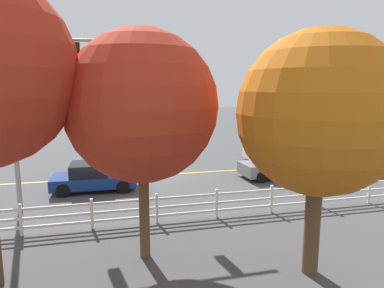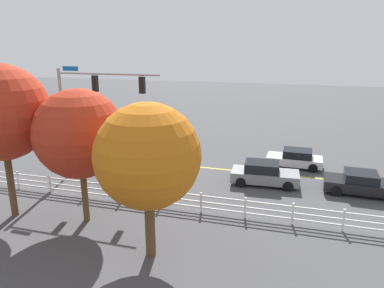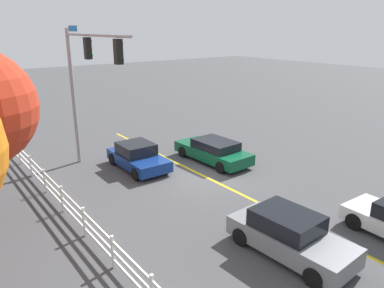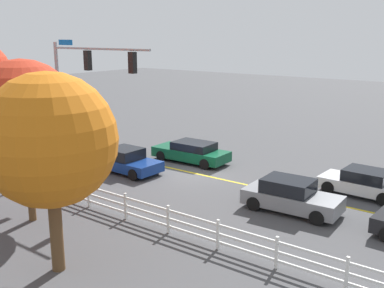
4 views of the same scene
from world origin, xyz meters
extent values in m
plane|color=#444447|center=(0.00, 0.00, 0.00)|extent=(120.00, 120.00, 0.00)
cube|color=gold|center=(-4.00, 0.00, 0.00)|extent=(28.00, 0.16, 0.01)
cylinder|color=gray|center=(5.94, 4.31, 3.64)|extent=(0.20, 0.20, 7.29)
cylinder|color=gray|center=(2.51, 4.31, 6.99)|extent=(6.86, 0.12, 0.12)
cube|color=#0C59B2|center=(5.04, 4.33, 7.27)|extent=(1.10, 0.03, 0.28)
cube|color=black|center=(3.38, 4.31, 6.39)|extent=(0.32, 0.28, 1.00)
sphere|color=red|center=(3.38, 4.16, 6.71)|extent=(0.17, 0.17, 0.17)
sphere|color=orange|center=(3.38, 4.16, 6.39)|extent=(0.17, 0.17, 0.17)
sphere|color=#148C19|center=(3.38, 4.16, 6.07)|extent=(0.17, 0.17, 0.17)
cube|color=black|center=(0.22, 4.31, 6.39)|extent=(0.32, 0.28, 1.00)
sphere|color=red|center=(0.22, 4.16, 6.71)|extent=(0.17, 0.17, 0.17)
sphere|color=orange|center=(0.22, 4.16, 6.39)|extent=(0.17, 0.17, 0.17)
sphere|color=#148C19|center=(0.22, 4.16, 6.07)|extent=(0.17, 0.17, 0.17)
cube|color=slate|center=(-7.10, 2.01, 0.55)|extent=(4.34, 2.01, 0.66)
cube|color=black|center=(-6.88, 2.02, 1.18)|extent=(2.21, 1.72, 0.60)
cylinder|color=black|center=(-8.50, 1.10, 0.32)|extent=(0.65, 0.25, 0.64)
cylinder|color=black|center=(-8.58, 2.78, 0.32)|extent=(0.65, 0.25, 0.64)
cylinder|color=black|center=(-5.61, 1.24, 0.32)|extent=(0.65, 0.25, 0.64)
cylinder|color=black|center=(-5.69, 2.92, 0.32)|extent=(0.65, 0.25, 0.64)
cylinder|color=black|center=(-7.51, -1.25, 0.32)|extent=(0.65, 0.24, 0.64)
cylinder|color=black|center=(-7.57, -2.93, 0.32)|extent=(0.65, 0.24, 0.64)
cube|color=navy|center=(3.00, 2.13, 0.50)|extent=(4.08, 1.94, 0.56)
cube|color=black|center=(3.21, 2.13, 1.08)|extent=(1.85, 1.71, 0.60)
cylinder|color=black|center=(1.61, 1.28, 0.32)|extent=(0.64, 0.23, 0.64)
cylinder|color=black|center=(1.64, 3.03, 0.32)|extent=(0.64, 0.23, 0.64)
cylinder|color=black|center=(4.36, 1.23, 0.32)|extent=(0.64, 0.23, 0.64)
cylinder|color=black|center=(4.40, 2.98, 0.32)|extent=(0.64, 0.23, 0.64)
cube|color=#0C4C2D|center=(1.44, -1.80, 0.52)|extent=(4.85, 2.02, 0.60)
cube|color=black|center=(1.20, -1.81, 1.05)|extent=(2.49, 1.75, 0.47)
cylinder|color=black|center=(3.04, -0.88, 0.32)|extent=(0.65, 0.24, 0.64)
cylinder|color=black|center=(3.10, -2.62, 0.32)|extent=(0.65, 0.24, 0.64)
cylinder|color=black|center=(-0.21, -0.98, 0.32)|extent=(0.65, 0.24, 0.64)
cylinder|color=black|center=(-0.16, -2.72, 0.32)|extent=(0.65, 0.24, 0.64)
cube|color=white|center=(-4.18, 7.06, 0.57)|extent=(0.10, 0.10, 1.15)
cube|color=white|center=(-1.82, 7.06, 0.57)|extent=(0.10, 0.10, 1.15)
cube|color=white|center=(0.55, 7.06, 0.57)|extent=(0.10, 0.10, 1.15)
cube|color=white|center=(2.91, 7.06, 0.57)|extent=(0.10, 0.10, 1.15)
cube|color=white|center=(5.27, 7.06, 0.57)|extent=(0.10, 0.10, 1.15)
cube|color=white|center=(7.64, 7.06, 0.57)|extent=(0.10, 0.10, 1.15)
cube|color=white|center=(10.00, 7.06, 0.57)|extent=(0.10, 0.10, 1.15)
cube|color=white|center=(-3.00, 7.06, 0.95)|extent=(26.00, 0.06, 0.09)
cube|color=white|center=(-3.00, 7.06, 0.60)|extent=(26.00, 0.06, 0.09)
cube|color=white|center=(-3.00, 7.06, 0.28)|extent=(26.00, 0.06, 0.09)
camera|label=1|loc=(2.15, 19.33, 5.15)|focal=31.92mm
camera|label=2|loc=(-8.59, 24.01, 8.74)|focal=33.38mm
camera|label=3|loc=(-13.69, 11.15, 7.32)|focal=34.56mm
camera|label=4|loc=(-15.18, 20.05, 7.69)|focal=43.14mm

